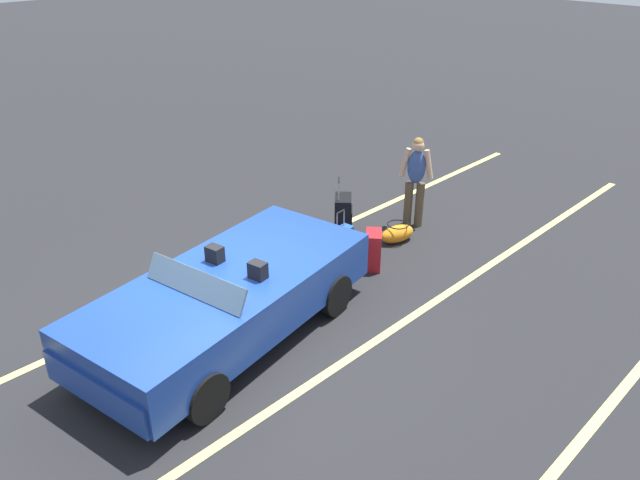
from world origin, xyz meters
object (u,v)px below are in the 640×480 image
(convertible_car, at_px, (216,307))
(duffel_bag, at_px, (397,233))
(suitcase_small_carryon, at_px, (343,242))
(traveler_person, at_px, (416,177))
(suitcase_large_black, at_px, (343,217))
(suitcase_medium_bright, at_px, (373,250))

(convertible_car, xyz_separation_m, duffel_bag, (-3.93, -0.17, -0.43))
(suitcase_small_carryon, distance_m, traveler_person, 1.86)
(convertible_car, xyz_separation_m, suitcase_small_carryon, (-2.92, -0.50, -0.34))
(suitcase_large_black, xyz_separation_m, traveler_person, (-1.21, 0.60, 0.56))
(suitcase_medium_bright, relative_size, duffel_bag, 0.89)
(suitcase_small_carryon, distance_m, duffel_bag, 1.07)
(convertible_car, distance_m, traveler_person, 4.68)
(convertible_car, distance_m, duffel_bag, 3.96)
(suitcase_small_carryon, xyz_separation_m, traveler_person, (-1.73, 0.12, 0.68))
(suitcase_large_black, relative_size, suitcase_medium_bright, 1.71)
(convertible_car, relative_size, suitcase_small_carryon, 5.54)
(suitcase_medium_bright, bearing_deg, traveler_person, 66.43)
(convertible_car, relative_size, suitcase_large_black, 4.12)
(suitcase_large_black, relative_size, duffel_bag, 1.52)
(traveler_person, bearing_deg, duffel_bag, -13.38)
(suitcase_medium_bright, xyz_separation_m, traveler_person, (-1.69, -0.49, 0.62))
(duffel_bag, bearing_deg, suitcase_medium_bright, 15.86)
(convertible_car, bearing_deg, suitcase_large_black, -173.51)
(suitcase_large_black, distance_m, traveler_person, 1.47)
(suitcase_large_black, xyz_separation_m, suitcase_medium_bright, (0.48, 1.09, -0.06))
(suitcase_medium_bright, distance_m, duffel_bag, 1.02)
(convertible_car, distance_m, suitcase_large_black, 3.59)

